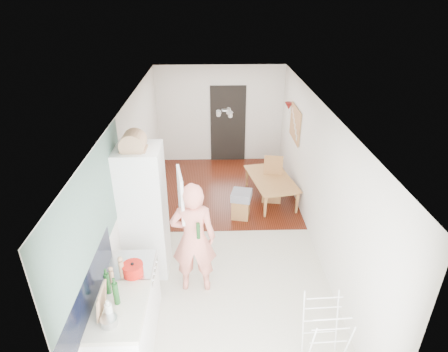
{
  "coord_description": "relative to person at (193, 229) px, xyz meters",
  "views": [
    {
      "loc": [
        -0.19,
        -5.69,
        4.19
      ],
      "look_at": [
        -0.01,
        0.2,
        1.18
      ],
      "focal_mm": 30.0,
      "sensor_mm": 36.0,
      "label": 1
    }
  ],
  "objects": [
    {
      "name": "room_shell",
      "position": [
        0.49,
        1.26,
        0.18
      ],
      "size": [
        3.2,
        7.0,
        2.5
      ],
      "primitive_type": null,
      "color": "silver",
      "rests_on": "ground"
    },
    {
      "name": "floor",
      "position": [
        0.49,
        1.26,
        -1.07
      ],
      "size": [
        3.2,
        7.0,
        0.01
      ],
      "primitive_type": "cube",
      "color": "beige",
      "rests_on": "ground"
    },
    {
      "name": "wood_floor_overlay",
      "position": [
        0.49,
        3.11,
        -1.07
      ],
      "size": [
        3.2,
        3.3,
        0.01
      ],
      "primitive_type": "cube",
      "color": "#561E11",
      "rests_on": "room_shell"
    },
    {
      "name": "sage_wall_panel",
      "position": [
        -1.1,
        -0.74,
        0.78
      ],
      "size": [
        0.02,
        3.0,
        1.3
      ],
      "primitive_type": "cube",
      "color": "slate",
      "rests_on": "room_shell"
    },
    {
      "name": "tile_splashback",
      "position": [
        -1.09,
        -1.29,
        0.08
      ],
      "size": [
        0.02,
        1.9,
        0.5
      ],
      "primitive_type": "cube",
      "color": "black",
      "rests_on": "room_shell"
    },
    {
      "name": "doorway_recess",
      "position": [
        0.69,
        4.74,
        -0.07
      ],
      "size": [
        0.9,
        0.04,
        2.0
      ],
      "primitive_type": "cube",
      "color": "black",
      "rests_on": "room_shell"
    },
    {
      "name": "base_cabinet",
      "position": [
        -0.81,
        -1.29,
        -0.64
      ],
      "size": [
        0.6,
        0.9,
        0.86
      ],
      "primitive_type": "cube",
      "color": "white",
      "rests_on": "room_shell"
    },
    {
      "name": "worktop",
      "position": [
        -0.81,
        -1.29,
        -0.18
      ],
      "size": [
        0.62,
        0.92,
        0.06
      ],
      "primitive_type": "cube",
      "color": "beige",
      "rests_on": "room_shell"
    },
    {
      "name": "range_cooker",
      "position": [
        -0.81,
        -0.54,
        -0.63
      ],
      "size": [
        0.6,
        0.6,
        0.88
      ],
      "primitive_type": "cube",
      "color": "white",
      "rests_on": "room_shell"
    },
    {
      "name": "cooker_top",
      "position": [
        -0.81,
        -0.54,
        -0.17
      ],
      "size": [
        0.6,
        0.6,
        0.04
      ],
      "primitive_type": "cube",
      "color": "silver",
      "rests_on": "room_shell"
    },
    {
      "name": "fridge_housing",
      "position": [
        -0.78,
        0.48,
        0.0
      ],
      "size": [
        0.66,
        0.66,
        2.15
      ],
      "primitive_type": "cube",
      "color": "white",
      "rests_on": "room_shell"
    },
    {
      "name": "fridge_door",
      "position": [
        -0.17,
        0.18,
        0.48
      ],
      "size": [
        0.14,
        0.56,
        0.7
      ],
      "primitive_type": "cube",
      "rotation": [
        0.0,
        0.0,
        -1.4
      ],
      "color": "white",
      "rests_on": "room_shell"
    },
    {
      "name": "fridge_interior",
      "position": [
        -0.47,
        0.48,
        0.48
      ],
      "size": [
        0.02,
        0.52,
        0.66
      ],
      "primitive_type": "cube",
      "color": "white",
      "rests_on": "room_shell"
    },
    {
      "name": "pinboard",
      "position": [
        2.07,
        3.16,
        0.48
      ],
      "size": [
        0.03,
        0.9,
        0.7
      ],
      "primitive_type": "cube",
      "color": "#AB744D",
      "rests_on": "room_shell"
    },
    {
      "name": "pinboard_frame",
      "position": [
        2.06,
        3.16,
        0.48
      ],
      "size": [
        0.0,
        0.94,
        0.74
      ],
      "primitive_type": "cube",
      "color": "#A87D3E",
      "rests_on": "room_shell"
    },
    {
      "name": "wall_sconce",
      "position": [
        2.03,
        3.81,
        0.68
      ],
      "size": [
        0.18,
        0.18,
        0.16
      ],
      "primitive_type": "cone",
      "color": "maroon",
      "rests_on": "room_shell"
    },
    {
      "name": "person",
      "position": [
        0.0,
        0.0,
        0.0
      ],
      "size": [
        0.79,
        0.52,
        2.15
      ],
      "primitive_type": "imported",
      "rotation": [
        0.0,
        0.0,
        3.14
      ],
      "color": "#F18773",
      "rests_on": "floor"
    },
    {
      "name": "dining_table",
      "position": [
        1.56,
        2.63,
        -0.85
      ],
      "size": [
        0.92,
        1.37,
        0.44
      ],
      "primitive_type": "imported",
      "rotation": [
        0.0,
        0.0,
        1.76
      ],
      "color": "#A87D3E",
      "rests_on": "floor"
    },
    {
      "name": "dining_chair",
      "position": [
        1.56,
        2.62,
        -0.6
      ],
      "size": [
        0.47,
        0.47,
        0.96
      ],
      "primitive_type": null,
      "rotation": [
        0.0,
        0.0,
        -0.17
      ],
      "color": "#A87D3E",
      "rests_on": "floor"
    },
    {
      "name": "stool",
      "position": [
        0.84,
        1.93,
        -0.86
      ],
      "size": [
        0.4,
        0.4,
        0.44
      ],
      "primitive_type": null,
      "rotation": [
        0.0,
        0.0,
        -0.21
      ],
      "color": "#A87D3E",
      "rests_on": "floor"
    },
    {
      "name": "grey_drape",
      "position": [
        0.85,
        1.9,
        -0.55
      ],
      "size": [
        0.45,
        0.45,
        0.17
      ],
      "primitive_type": "cube",
      "rotation": [
        0.0,
        0.0,
        -0.24
      ],
      "color": "gray",
      "rests_on": "stool"
    },
    {
      "name": "drying_rack",
      "position": [
        1.62,
        -1.31,
        -0.64
      ],
      "size": [
        0.46,
        0.42,
        0.87
      ],
      "primitive_type": null,
      "rotation": [
        0.0,
        0.0,
        0.04
      ],
      "color": "white",
      "rests_on": "floor"
    },
    {
      "name": "bread_bin",
      "position": [
        -0.8,
        0.41,
        1.17
      ],
      "size": [
        0.41,
        0.4,
        0.19
      ],
      "primitive_type": null,
      "rotation": [
        0.0,
        0.0,
        0.18
      ],
      "color": "tan",
      "rests_on": "fridge_housing"
    },
    {
      "name": "red_casserole",
      "position": [
        -0.73,
        -0.74,
        -0.08
      ],
      "size": [
        0.3,
        0.3,
        0.16
      ],
      "primitive_type": "cylinder",
      "rotation": [
        0.0,
        0.0,
        0.16
      ],
      "color": "red",
      "rests_on": "cooker_top"
    },
    {
      "name": "steel_pan",
      "position": [
        -0.84,
        -1.52,
        -0.11
      ],
      "size": [
        0.19,
        0.19,
        0.09
      ],
      "primitive_type": "cylinder",
      "rotation": [
        0.0,
        0.0,
        -0.03
      ],
      "color": "silver",
      "rests_on": "worktop"
    },
    {
      "name": "held_bottle",
      "position": [
        0.08,
        -0.19,
        0.11
      ],
      "size": [
        0.05,
        0.05,
        0.25
      ],
      "primitive_type": "cylinder",
      "color": "#164218",
      "rests_on": "person"
    },
    {
      "name": "bottle_a",
      "position": [
        -0.83,
        -1.22,
        -0.01
      ],
      "size": [
        0.09,
        0.09,
        0.3
      ],
      "primitive_type": "cylinder",
      "rotation": [
        0.0,
        0.0,
        -0.31
      ],
      "color": "#164218",
      "rests_on": "worktop"
    },
    {
      "name": "bottle_b",
      "position": [
        -0.96,
        -1.05,
        -0.01
      ],
      "size": [
        0.08,
        0.08,
        0.29
      ],
      "primitive_type": "cylinder",
      "rotation": [
        0.0,
        0.0,
        -0.29
      ],
      "color": "#164218",
      "rests_on": "worktop"
    },
    {
      "name": "bottle_c",
      "position": [
        -0.86,
        -1.43,
        -0.06
      ],
      "size": [
        0.1,
        0.1,
        0.2
      ],
      "primitive_type": "cylinder",
      "rotation": [
        0.0,
        0.0,
        -0.21
      ],
      "color": "silver",
      "rests_on": "worktop"
    },
    {
      "name": "pepper_mill_front",
      "position": [
        -0.95,
        -0.9,
        -0.05
      ],
      "size": [
        0.06,
        0.06,
        0.2
      ],
      "primitive_type": "cylinder",
      "rotation": [
        0.0,
        0.0,
        -0.12
      ],
      "color": "tan",
      "rests_on": "worktop"
    },
    {
      "name": "pepper_mill_back",
      "position": [
        -0.86,
        -0.76,
        -0.04
      ],
      "size": [
        0.07,
        0.07,
        0.23
      ],
      "primitive_type": "cylinder",
      "rotation": [
        0.0,
        0.0,
        -0.18
      ],
      "color": "tan",
      "rests_on": "worktop"
    },
    {
      "name": "chopping_boards",
      "position": [
        -0.95,
        -1.35,
        0.01
      ],
      "size": [
        0.08,
        0.25,
        0.34
      ],
      "primitive_type": null,
      "rotation": [
        0.0,
        0.0,
        -0.18
      ],
      "color": "tan",
      "rests_on": "worktop"
    }
  ]
}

